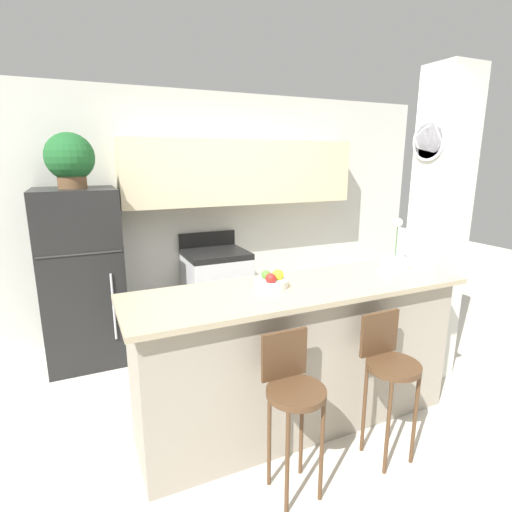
{
  "coord_description": "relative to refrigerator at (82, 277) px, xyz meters",
  "views": [
    {
      "loc": [
        -1.32,
        -2.2,
        1.85
      ],
      "look_at": [
        0.0,
        0.71,
        1.08
      ],
      "focal_mm": 28.0,
      "sensor_mm": 36.0,
      "label": 1
    }
  ],
  "objects": [
    {
      "name": "wall_back",
      "position": [
        1.46,
        0.33,
        0.65
      ],
      "size": [
        5.6,
        0.38,
        2.55
      ],
      "color": "silver",
      "rests_on": "ground_plane"
    },
    {
      "name": "stove_range",
      "position": [
        1.31,
        0.06,
        -0.34
      ],
      "size": [
        0.64,
        0.6,
        1.07
      ],
      "color": "silver",
      "rests_on": "ground_plane"
    },
    {
      "name": "pillar_right",
      "position": [
        2.69,
        -1.53,
        0.48
      ],
      "size": [
        0.38,
        0.32,
        2.55
      ],
      "color": "silver",
      "rests_on": "ground_plane"
    },
    {
      "name": "ground_plane",
      "position": [
        1.32,
        -1.65,
        -0.8
      ],
      "size": [
        14.0,
        14.0,
        0.0
      ],
      "primitive_type": "plane",
      "color": "beige"
    },
    {
      "name": "counter_bar",
      "position": [
        1.32,
        -1.65,
        -0.29
      ],
      "size": [
        2.34,
        0.7,
        1.03
      ],
      "color": "gray",
      "rests_on": "ground_plane"
    },
    {
      "name": "potted_plant_on_fridge",
      "position": [
        -0.0,
        0.0,
        1.05
      ],
      "size": [
        0.41,
        0.41,
        0.47
      ],
      "color": "brown",
      "rests_on": "refrigerator"
    },
    {
      "name": "fruit_bowl",
      "position": [
        1.14,
        -1.59,
        0.26
      ],
      "size": [
        0.22,
        0.22,
        0.11
      ],
      "color": "silver",
      "rests_on": "counter_bar"
    },
    {
      "name": "bar_stool_left",
      "position": [
        0.98,
        -2.17,
        -0.19
      ],
      "size": [
        0.33,
        0.33,
        0.93
      ],
      "color": "#4C331E",
      "rests_on": "ground_plane"
    },
    {
      "name": "refrigerator",
      "position": [
        0.0,
        0.0,
        0.0
      ],
      "size": [
        0.69,
        0.71,
        1.61
      ],
      "color": "black",
      "rests_on": "ground_plane"
    },
    {
      "name": "trash_bin",
      "position": [
        0.57,
        -0.25,
        -0.61
      ],
      "size": [
        0.28,
        0.28,
        0.38
      ],
      "color": "#59595B",
      "rests_on": "ground_plane"
    },
    {
      "name": "orchid_vase",
      "position": [
        2.22,
        -1.57,
        0.31
      ],
      "size": [
        0.15,
        0.15,
        0.39
      ],
      "color": "white",
      "rests_on": "counter_bar"
    },
    {
      "name": "bar_stool_right",
      "position": [
        1.66,
        -2.17,
        -0.19
      ],
      "size": [
        0.33,
        0.33,
        0.93
      ],
      "color": "#4C331E",
      "rests_on": "ground_plane"
    }
  ]
}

